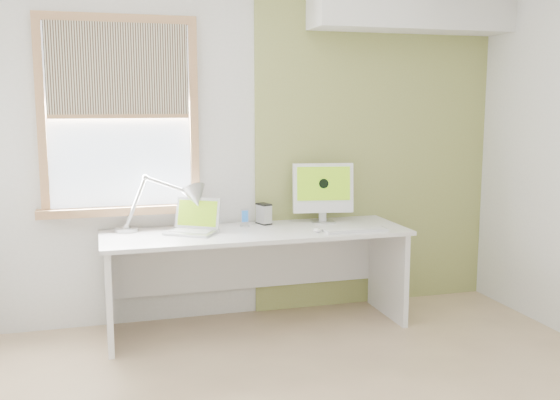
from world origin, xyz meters
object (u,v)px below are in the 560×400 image
object	(u,v)px
external_drive	(264,214)
imac	(323,189)
laptop	(194,224)
desk	(254,255)
desk_lamp	(183,201)

from	to	relation	value
external_drive	imac	world-z (taller)	imac
laptop	external_drive	distance (m)	0.58
external_drive	desk	bearing A→B (deg)	-124.43
laptop	external_drive	xyz separation A→B (m)	(0.56, 0.16, 0.02)
desk	desk_lamp	xyz separation A→B (m)	(-0.50, 0.12, 0.41)
imac	desk_lamp	bearing A→B (deg)	-179.71
desk	desk_lamp	bearing A→B (deg)	166.94
desk	laptop	bearing A→B (deg)	178.89
desk	laptop	distance (m)	0.51
external_drive	imac	bearing A→B (deg)	-5.88
desk	imac	size ratio (longest dim) A/B	4.66
desk_lamp	desk	bearing A→B (deg)	-13.06
laptop	imac	xyz separation A→B (m)	(1.02, 0.11, 0.20)
desk_lamp	imac	world-z (taller)	imac
desk	imac	world-z (taller)	imac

